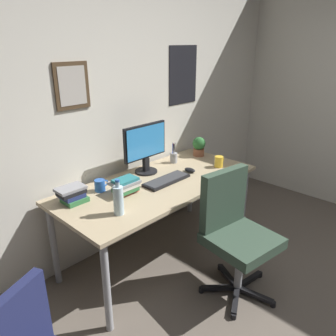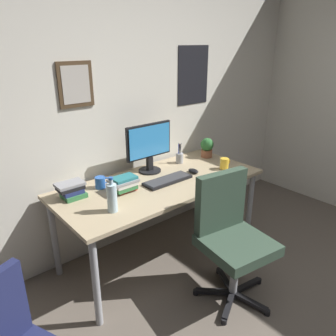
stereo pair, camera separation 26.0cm
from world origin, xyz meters
name	(u,v)px [view 2 (the right image)]	position (x,y,z in m)	size (l,w,h in m)	color
wall_back	(130,104)	(0.00, 2.15, 1.30)	(4.40, 0.10, 2.60)	silver
desk	(160,189)	(-0.05, 1.67, 0.66)	(1.76, 0.80, 0.72)	tan
office_chair	(230,232)	(0.05, 0.98, 0.53)	(0.57, 0.57, 0.95)	#334738
monitor	(149,146)	(0.03, 1.91, 0.96)	(0.46, 0.20, 0.43)	black
keyboard	(167,180)	(0.00, 1.63, 0.74)	(0.43, 0.15, 0.03)	black
computer_mouse	(193,171)	(0.30, 1.63, 0.74)	(0.06, 0.11, 0.04)	black
water_bottle	(112,197)	(-0.62, 1.49, 0.83)	(0.07, 0.07, 0.25)	silver
coffee_mug_near	(224,164)	(0.58, 1.52, 0.77)	(0.12, 0.08, 0.10)	yellow
coffee_mug_far	(101,182)	(-0.49, 1.88, 0.77)	(0.12, 0.08, 0.09)	#2659B2
potted_plant	(207,147)	(0.70, 1.85, 0.83)	(0.13, 0.13, 0.19)	brown
pen_cup	(180,157)	(0.38, 1.90, 0.78)	(0.07, 0.07, 0.20)	#9EA0A5
book_stack_left	(124,184)	(-0.38, 1.70, 0.79)	(0.21, 0.16, 0.12)	#B22D28
book_stack_right	(71,190)	(-0.73, 1.87, 0.78)	(0.20, 0.18, 0.11)	#33723F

